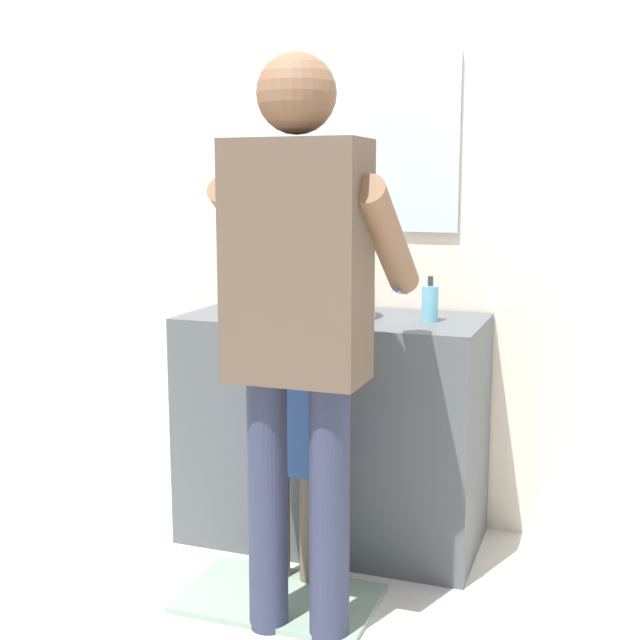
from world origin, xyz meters
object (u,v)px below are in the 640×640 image
(toothbrush_cup, at_px, (257,295))
(child_toddler, at_px, (295,436))
(adult_parent, at_px, (299,299))
(soap_bottle, at_px, (430,303))

(toothbrush_cup, height_order, child_toddler, toothbrush_cup)
(child_toddler, height_order, adult_parent, adult_parent)
(child_toddler, distance_m, adult_parent, 0.60)
(toothbrush_cup, xyz_separation_m, child_toddler, (0.34, -0.47, -0.41))
(child_toddler, bearing_deg, adult_parent, -65.88)
(soap_bottle, relative_size, child_toddler, 0.19)
(toothbrush_cup, xyz_separation_m, soap_bottle, (0.71, -0.07, 0.01))
(soap_bottle, relative_size, adult_parent, 0.09)
(child_toddler, xyz_separation_m, adult_parent, (0.13, -0.29, 0.52))
(soap_bottle, bearing_deg, adult_parent, -109.23)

